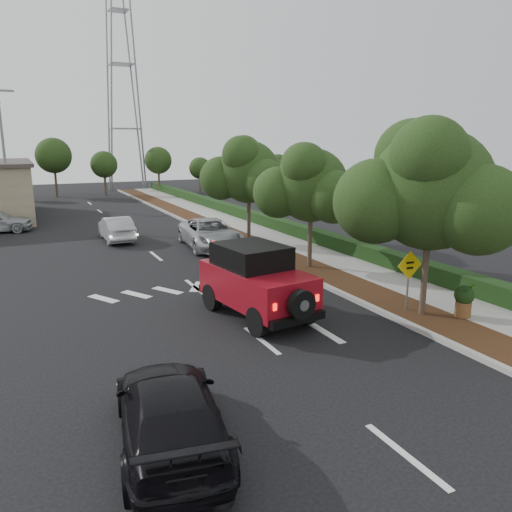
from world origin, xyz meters
TOP-DOWN VIEW (x-y plane):
  - ground at (0.00, 0.00)m, footprint 120.00×120.00m
  - curb at (4.60, 12.00)m, footprint 0.20×70.00m
  - planting_strip at (5.60, 12.00)m, footprint 1.80×70.00m
  - sidewalk at (7.50, 12.00)m, footprint 2.00×70.00m
  - hedge at (8.90, 12.00)m, footprint 0.80×70.00m
  - transmission_tower at (6.00, 48.00)m, footprint 7.00×4.00m
  - street_tree_near at (5.60, -0.50)m, footprint 3.80×3.80m
  - street_tree_mid at (5.60, 6.50)m, footprint 3.20×3.20m
  - street_tree_far at (5.60, 13.00)m, footprint 3.40×3.40m
  - light_pole_a at (-6.50, 26.00)m, footprint 2.00×0.22m
  - red_jeep at (0.72, 2.10)m, footprint 2.57×4.77m
  - silver_suv_ahead at (3.20, 12.76)m, footprint 3.00×5.71m
  - black_suv_oncoming at (-3.80, -3.80)m, footprint 2.63×4.91m
  - silver_sedan_oncoming at (-1.00, 16.96)m, footprint 1.48×4.23m
  - speed_hump_sign at (5.40, -0.01)m, footprint 0.96×0.10m
  - terracotta_planter at (6.60, -1.27)m, footprint 0.63×0.63m

SIDE VIEW (x-z plane):
  - ground at x=0.00m, z-range 0.00..0.00m
  - transmission_tower at x=6.00m, z-range -14.00..14.00m
  - street_tree_near at x=5.60m, z-range -2.96..2.96m
  - street_tree_mid at x=5.60m, z-range -2.66..2.66m
  - street_tree_far at x=5.60m, z-range -2.81..2.81m
  - light_pole_a at x=-6.50m, z-range -4.50..4.50m
  - planting_strip at x=5.60m, z-range 0.00..0.12m
  - sidewalk at x=7.50m, z-range 0.00..0.12m
  - curb at x=4.60m, z-range 0.00..0.15m
  - hedge at x=8.90m, z-range 0.00..0.80m
  - black_suv_oncoming at x=-3.80m, z-range 0.00..1.35m
  - silver_sedan_oncoming at x=-1.00m, z-range 0.00..1.39m
  - terracotta_planter at x=6.60m, z-range 0.19..1.29m
  - silver_suv_ahead at x=3.20m, z-range 0.00..1.53m
  - red_jeep at x=0.72m, z-range 0.02..2.38m
  - speed_hump_sign at x=5.40m, z-range 0.39..2.43m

